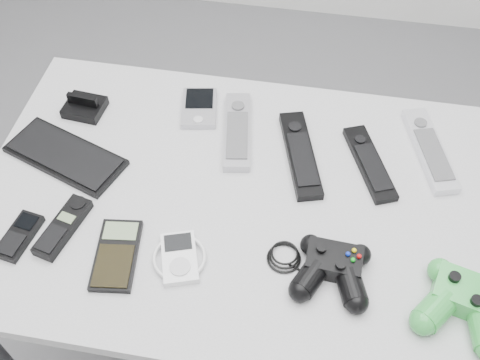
% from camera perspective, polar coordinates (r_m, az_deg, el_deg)
% --- Properties ---
extents(floor, '(3.50, 3.50, 0.00)m').
position_cam_1_polar(floor, '(1.79, 2.06, -16.83)').
color(floor, slate).
rests_on(floor, ground).
extents(desk, '(1.11, 0.71, 0.74)m').
position_cam_1_polar(desk, '(1.20, 0.55, -3.70)').
color(desk, '#A1A1A4').
rests_on(desk, floor).
extents(pda_keyboard, '(0.28, 0.19, 0.02)m').
position_cam_1_polar(pda_keyboard, '(1.27, -17.33, 2.40)').
color(pda_keyboard, black).
rests_on(pda_keyboard, desk).
extents(dock_bracket, '(0.09, 0.08, 0.05)m').
position_cam_1_polar(dock_bracket, '(1.35, -15.60, 7.49)').
color(dock_bracket, black).
rests_on(dock_bracket, desk).
extents(pda, '(0.10, 0.13, 0.02)m').
position_cam_1_polar(pda, '(1.31, -4.17, 7.35)').
color(pda, '#A5A4AB').
rests_on(pda, desk).
extents(remote_silver_a, '(0.09, 0.23, 0.02)m').
position_cam_1_polar(remote_silver_a, '(1.25, -0.26, 5.08)').
color(remote_silver_a, '#A5A4AB').
rests_on(remote_silver_a, desk).
extents(remote_black_a, '(0.12, 0.24, 0.02)m').
position_cam_1_polar(remote_black_a, '(1.22, 6.15, 2.68)').
color(remote_black_a, black).
rests_on(remote_black_a, desk).
extents(remote_black_b, '(0.12, 0.21, 0.02)m').
position_cam_1_polar(remote_black_b, '(1.23, 13.02, 1.72)').
color(remote_black_b, black).
rests_on(remote_black_b, desk).
extents(remote_silver_b, '(0.12, 0.24, 0.02)m').
position_cam_1_polar(remote_silver_b, '(1.28, 18.70, 2.99)').
color(remote_silver_b, silver).
rests_on(remote_silver_b, desk).
extents(mobile_phone, '(0.06, 0.11, 0.02)m').
position_cam_1_polar(mobile_phone, '(1.17, -21.54, -5.29)').
color(mobile_phone, black).
rests_on(mobile_phone, desk).
extents(cordless_handset, '(0.08, 0.15, 0.02)m').
position_cam_1_polar(cordless_handset, '(1.15, -17.55, -4.55)').
color(cordless_handset, black).
rests_on(cordless_handset, desk).
extents(calculator, '(0.10, 0.16, 0.02)m').
position_cam_1_polar(calculator, '(1.09, -12.44, -7.41)').
color(calculator, black).
rests_on(calculator, desk).
extents(mp3_player, '(0.13, 0.13, 0.02)m').
position_cam_1_polar(mp3_player, '(1.07, -6.18, -7.83)').
color(mp3_player, white).
rests_on(mp3_player, desk).
extents(controller_black, '(0.25, 0.17, 0.05)m').
position_cam_1_polar(controller_black, '(1.05, 9.40, -8.74)').
color(controller_black, black).
rests_on(controller_black, desk).
extents(controller_green, '(0.20, 0.21, 0.05)m').
position_cam_1_polar(controller_green, '(1.07, 21.89, -11.37)').
color(controller_green, '#25893C').
rests_on(controller_green, desk).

